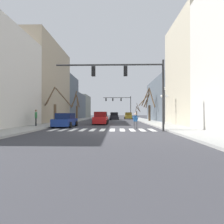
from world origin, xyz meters
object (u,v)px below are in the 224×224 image
Objects in this scene: traffic_signal_near at (129,78)px; street_tree_right_far at (55,107)px; car_parked_left_near at (114,116)px; car_parked_right_near at (66,120)px; street_lamp_right_corner at (164,98)px; pedestrian_crossing_street at (36,116)px; pedestrian_on_right_sidewalk at (135,120)px; street_tree_right_near at (137,112)px; car_driving_away_lane at (128,116)px; car_parked_right_far at (103,116)px; street_tree_left_far at (149,105)px; car_driving_toward_lane at (101,118)px; traffic_signal_far at (120,102)px; street_tree_left_mid at (76,107)px.

street_tree_right_far is at bearing 139.87° from traffic_signal_near.
car_parked_left_near is 21.18m from car_parked_right_near.
pedestrian_crossing_street is (-14.69, -2.67, -2.19)m from street_lamp_right_corner.
pedestrian_on_right_sidewalk is 31.48m from street_tree_right_near.
car_driving_away_lane reaches higher than pedestrian_on_right_sidewalk.
car_parked_right_far is (-6.81, 0.90, -0.07)m from car_driving_away_lane.
street_tree_right_near is (2.59, 2.51, 1.05)m from car_driving_away_lane.
car_driving_away_lane is 3.76m from street_tree_right_near.
street_tree_left_far is (4.05, 15.17, 2.13)m from pedestrian_on_right_sidewalk.
car_driving_toward_lane is 2.75× the size of pedestrian_crossing_street.
car_parked_right_near is at bearing -102.85° from traffic_signal_far.
street_tree_right_near reaches higher than car_parked_left_near.
street_tree_right_near reaches higher than car_driving_toward_lane.
car_parked_right_far is 1.17× the size of street_tree_right_near.
street_tree_left_far is at bearing -9.82° from street_tree_left_mid.
car_parked_right_far is at bearing 141.95° from pedestrian_crossing_street.
traffic_signal_far is at bearing 172.35° from car_driving_toward_lane.
traffic_signal_near reaches higher than car_parked_left_near.
car_parked_right_near is 4.54m from street_tree_right_far.
street_tree_left_mid is at bearing -122.23° from traffic_signal_far.
pedestrian_crossing_street is at bearing -138.12° from street_tree_left_far.
street_tree_left_far is at bearing 133.67° from car_driving_toward_lane.
traffic_signal_near is 1.90× the size of car_driving_toward_lane.
pedestrian_on_right_sidewalk is at bearing 177.45° from car_driving_away_lane.
pedestrian_on_right_sidewalk is (-4.05, -4.67, -2.47)m from street_lamp_right_corner.
car_driving_toward_lane is 1.00× the size of car_parked_right_far.
traffic_signal_near is 21.57m from street_tree_left_mid.
street_tree_left_mid reaches higher than car_driving_toward_lane.
pedestrian_on_right_sidewalk is (10.64, -2.00, -0.28)m from pedestrian_crossing_street.
car_driving_toward_lane is (-3.29, -24.52, -3.91)m from traffic_signal_far.
traffic_signal_near is 1.91× the size of car_parked_right_far.
pedestrian_crossing_street is 32.64m from street_tree_right_near.
street_tree_left_mid is 14.08m from street_tree_left_far.
traffic_signal_near is 2.25× the size of street_tree_right_near.
pedestrian_on_right_sidewalk is at bearing 28.22° from car_driving_toward_lane.
car_driving_away_lane is (3.59, 5.82, 0.01)m from car_parked_left_near.
pedestrian_crossing_street is (-3.16, -0.36, 0.48)m from car_parked_right_near.
car_parked_right_near is 3.21m from pedestrian_crossing_street.
street_tree_left_mid is (-9.10, -14.43, -1.97)m from traffic_signal_far.
car_parked_right_far is at bearing -4.10° from car_parked_right_near.
street_tree_left_far reaches higher than pedestrian_crossing_street.
traffic_signal_far is 1.81× the size of car_driving_away_lane.
car_driving_away_lane is at bearing -58.63° from traffic_signal_far.
traffic_signal_near is at bearing -40.13° from street_tree_right_far.
car_driving_toward_lane is (-3.30, 9.38, -3.74)m from traffic_signal_near.
street_tree_left_mid is (-13.69, -13.66, 0.89)m from street_tree_right_near.
pedestrian_crossing_street is (-5.11, -27.62, 0.46)m from car_parked_right_far.
traffic_signal_far is 10.03m from car_parked_left_near.
street_tree_right_far is at bearing -118.49° from street_tree_right_near.
street_tree_right_near is at bearing 82.12° from traffic_signal_near.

